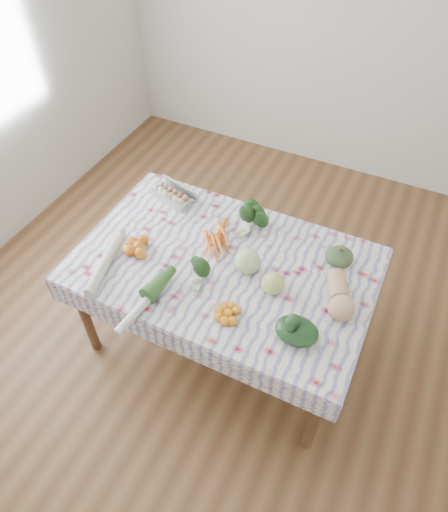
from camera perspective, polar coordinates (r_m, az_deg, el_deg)
The scene contains 17 objects.
ground at distance 3.17m, azimuth 0.00°, elevation -10.11°, with size 4.50×4.50×0.00m, color brown.
wall_back at distance 4.06m, azimuth 15.86°, elevation 27.56°, with size 4.00×0.04×2.80m, color silver.
dining_table at distance 2.62m, azimuth 0.00°, elevation -2.10°, with size 1.60×1.00×0.75m.
tablecloth at distance 2.57m, azimuth 0.00°, elevation -0.97°, with size 1.66×1.06×0.01m, color white.
egg_carton at distance 2.94m, azimuth -6.63°, elevation 7.45°, with size 0.28×0.11×0.07m, color #AEAFAA.
carrot_bunch at distance 2.66m, azimuth -0.77°, elevation 2.00°, with size 0.24×0.22×0.04m, color orange.
kale_bunch at distance 2.71m, azimuth 3.53°, elevation 4.74°, with size 0.18×0.15×0.15m, color #193A14.
kabocha_squash at distance 2.60m, azimuth 14.25°, elevation -0.10°, with size 0.15×0.15×0.10m, color #3F552D.
cabbage at distance 2.48m, azimuth 2.95°, elevation -0.66°, with size 0.15×0.15×0.15m, color #C2DE97.
butternut_squash at distance 2.41m, azimuth 14.28°, elevation -4.70°, with size 0.14×0.29×0.14m, color tan.
orange_cluster at distance 2.65m, azimuth -10.62°, elevation 1.20°, with size 0.21×0.21×0.07m, color orange.
broccoli at distance 2.45m, azimuth -3.48°, elevation -2.10°, with size 0.13×0.13×0.10m, color #204116.
mandarin_cluster at distance 2.31m, azimuth 0.50°, elevation -7.16°, with size 0.17×0.17×0.05m, color orange.
grapefruit at distance 2.40m, azimuth 6.14°, elevation -3.45°, with size 0.12×0.12×0.12m, color #D4D471.
spinach_bag at distance 2.26m, azimuth 9.10°, elevation -9.22°, with size 0.22×0.17×0.09m, color black.
daikon at distance 2.59m, azimuth -14.79°, elevation -1.15°, with size 0.06×0.06×0.43m, color beige.
leek at distance 2.39m, azimuth -9.76°, elevation -5.60°, with size 0.05×0.05×0.45m, color white.
Camera 1 is at (0.75, -1.54, 2.67)m, focal length 32.00 mm.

